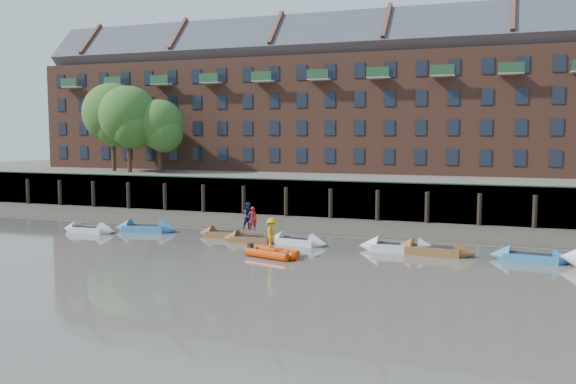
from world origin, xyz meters
The scene contains 19 objects.
ground centered at (0.00, 0.00, 0.00)m, with size 220.00×220.00×0.00m, color #5E5951.
foreshore centered at (0.00, 18.00, 0.00)m, with size 110.00×8.00×0.50m, color #3D382F.
mud_band centered at (0.00, 14.60, 0.00)m, with size 110.00×1.60×0.10m, color #4C4336.
river_wall centered at (0.00, 22.38, 1.59)m, with size 110.00×1.23×3.30m.
bank_terrace centered at (0.00, 36.00, 1.60)m, with size 110.00×28.00×3.20m, color #5E594D.
apartment_terrace centered at (0.00, 36.99, 12.82)m, with size 80.60×15.56×20.98m.
tree_cluster centered at (-25.62, 27.35, 9.00)m, with size 11.76×7.74×9.40m.
rowboat_0 centered at (-16.78, 9.08, 0.22)m, with size 4.33×1.34×1.25m.
rowboat_1 centered at (-13.10, 10.84, 0.25)m, with size 4.99×2.09×1.40m.
rowboat_2 centered at (-6.46, 10.67, 0.21)m, with size 4.19×1.29×1.21m.
rowboat_3 centered at (-4.01, 9.49, 0.21)m, with size 4.13×1.28×1.19m.
rowboat_4 centered at (-0.88, 9.69, 0.22)m, with size 4.43×1.97×1.24m.
rowboat_5 centered at (5.76, 9.53, 0.25)m, with size 4.92×1.45×1.43m.
rowboat_6 centered at (7.89, 9.32, 0.26)m, with size 5.07×1.78×1.45m.
rowboat_7 centered at (13.32, 9.21, 0.23)m, with size 4.62×1.68×1.31m.
rib_tender centered at (-0.82, 5.33, 0.25)m, with size 3.35×2.32×0.56m.
person_rower_a centered at (-3.94, 9.49, 1.60)m, with size 0.58×0.38×1.60m, color maroon.
person_rower_b centered at (-4.28, 9.66, 1.73)m, with size 0.90×0.70×1.86m, color #19233F.
person_rib_crew centered at (-1.01, 5.47, 1.42)m, with size 1.15×0.66×1.78m, color orange.
Camera 1 is at (11.80, -27.47, 7.25)m, focal length 38.00 mm.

